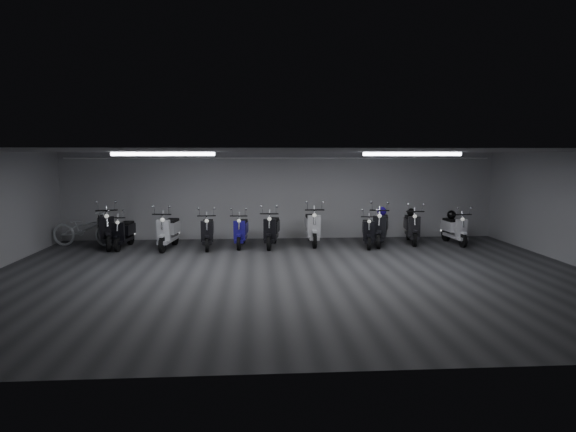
{
  "coord_description": "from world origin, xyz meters",
  "views": [
    {
      "loc": [
        -0.83,
        -10.8,
        2.71
      ],
      "look_at": [
        0.05,
        2.5,
        1.05
      ],
      "focal_mm": 30.48,
      "sensor_mm": 36.0,
      "label": 1
    }
  ],
  "objects": [
    {
      "name": "scooter_1",
      "position": [
        -4.69,
        3.59,
        0.6
      ],
      "size": [
        0.68,
        1.66,
        1.2
      ],
      "primitive_type": null,
      "rotation": [
        0.0,
        0.0,
        -0.09
      ],
      "color": "black",
      "rests_on": "floor"
    },
    {
      "name": "scooter_4",
      "position": [
        -1.27,
        3.58,
        0.62
      ],
      "size": [
        0.7,
        1.7,
        1.23
      ],
      "primitive_type": null,
      "rotation": [
        0.0,
        0.0,
        -0.09
      ],
      "color": "navy",
      "rests_on": "floor"
    },
    {
      "name": "floor",
      "position": [
        0.0,
        0.0,
        -0.01
      ],
      "size": [
        14.0,
        10.0,
        0.01
      ],
      "primitive_type": "cube",
      "color": "#313133",
      "rests_on": "ground"
    },
    {
      "name": "scooter_5",
      "position": [
        -0.36,
        3.51,
        0.66
      ],
      "size": [
        0.87,
        1.84,
        1.32
      ],
      "primitive_type": null,
      "rotation": [
        0.0,
        0.0,
        -0.16
      ],
      "color": "black",
      "rests_on": "floor"
    },
    {
      "name": "helmet_1",
      "position": [
        4.02,
        4.08,
        0.94
      ],
      "size": [
        0.25,
        0.25,
        0.25
      ],
      "primitive_type": "sphere",
      "color": "black",
      "rests_on": "scooter_9"
    },
    {
      "name": "scooter_7",
      "position": [
        2.5,
        3.34,
        0.6
      ],
      "size": [
        0.81,
        1.68,
        1.2
      ],
      "primitive_type": null,
      "rotation": [
        0.0,
        0.0,
        -0.18
      ],
      "color": "black",
      "rests_on": "floor"
    },
    {
      "name": "fluor_strip_right",
      "position": [
        3.0,
        1.0,
        2.74
      ],
      "size": [
        2.4,
        0.18,
        0.08
      ],
      "primitive_type": "cube",
      "color": "white",
      "rests_on": "ceiling"
    },
    {
      "name": "scooter_2",
      "position": [
        -3.37,
        3.41,
        0.67
      ],
      "size": [
        0.83,
        1.87,
        1.34
      ],
      "primitive_type": null,
      "rotation": [
        0.0,
        0.0,
        -0.13
      ],
      "color": "silver",
      "rests_on": "floor"
    },
    {
      "name": "back_wall",
      "position": [
        0.0,
        5.0,
        1.4
      ],
      "size": [
        14.0,
        0.01,
        2.8
      ],
      "primitive_type": "cube",
      "color": "#A1A1A4",
      "rests_on": "ground"
    },
    {
      "name": "fluor_strip_left",
      "position": [
        -3.0,
        1.0,
        2.74
      ],
      "size": [
        2.4,
        0.18,
        0.08
      ],
      "primitive_type": "cube",
      "color": "white",
      "rests_on": "ceiling"
    },
    {
      "name": "helmet_0",
      "position": [
        3.02,
        3.83,
        1.01
      ],
      "size": [
        0.28,
        0.28,
        0.28
      ],
      "primitive_type": "sphere",
      "color": "#1D0B7F",
      "rests_on": "scooter_8"
    },
    {
      "name": "scooter_10",
      "position": [
        5.22,
        3.57,
        0.61
      ],
      "size": [
        0.67,
        1.67,
        1.22
      ],
      "primitive_type": null,
      "rotation": [
        0.0,
        0.0,
        0.08
      ],
      "color": "silver",
      "rests_on": "floor"
    },
    {
      "name": "ceiling",
      "position": [
        0.0,
        0.0,
        2.8
      ],
      "size": [
        14.0,
        10.0,
        0.01
      ],
      "primitive_type": "cube",
      "color": "gray",
      "rests_on": "ground"
    },
    {
      "name": "front_wall",
      "position": [
        0.0,
        -5.0,
        1.4
      ],
      "size": [
        14.0,
        0.01,
        2.8
      ],
      "primitive_type": "cube",
      "color": "#A1A1A4",
      "rests_on": "ground"
    },
    {
      "name": "bicycle",
      "position": [
        -5.93,
        3.99,
        0.65
      ],
      "size": [
        2.09,
        1.01,
        1.3
      ],
      "primitive_type": "imported",
      "rotation": [
        0.0,
        0.0,
        1.41
      ],
      "color": "silver",
      "rests_on": "floor"
    },
    {
      "name": "scooter_0",
      "position": [
        -5.23,
        3.69,
        0.73
      ],
      "size": [
        1.3,
        2.07,
        1.46
      ],
      "primitive_type": null,
      "rotation": [
        0.0,
        0.0,
        0.36
      ],
      "color": "black",
      "rests_on": "floor"
    },
    {
      "name": "scooter_3",
      "position": [
        -2.24,
        3.41,
        0.64
      ],
      "size": [
        0.66,
        1.74,
        1.28
      ],
      "primitive_type": null,
      "rotation": [
        0.0,
        0.0,
        0.05
      ],
      "color": "black",
      "rests_on": "floor"
    },
    {
      "name": "scooter_9",
      "position": [
        3.98,
        3.84,
        0.66
      ],
      "size": [
        0.87,
        1.84,
        1.31
      ],
      "primitive_type": null,
      "rotation": [
        0.0,
        0.0,
        -0.16
      ],
      "color": "black",
      "rests_on": "floor"
    },
    {
      "name": "scooter_6",
      "position": [
        0.89,
        3.82,
        0.7
      ],
      "size": [
        0.66,
        1.9,
        1.41
      ],
      "primitive_type": null,
      "rotation": [
        0.0,
        0.0,
        -0.01
      ],
      "color": "silver",
      "rests_on": "floor"
    },
    {
      "name": "scooter_8",
      "position": [
        2.94,
        3.58,
        0.7
      ],
      "size": [
        1.21,
        1.98,
        1.4
      ],
      "primitive_type": null,
      "rotation": [
        0.0,
        0.0,
        -0.33
      ],
      "color": "black",
      "rests_on": "floor"
    },
    {
      "name": "helmet_2",
      "position": [
        5.21,
        3.8,
        0.89
      ],
      "size": [
        0.27,
        0.27,
        0.27
      ],
      "primitive_type": "sphere",
      "color": "black",
      "rests_on": "scooter_10"
    },
    {
      "name": "conduit",
      "position": [
        0.0,
        4.92,
        2.62
      ],
      "size": [
        13.6,
        0.05,
        0.05
      ],
      "primitive_type": "cylinder",
      "rotation": [
        0.0,
        1.57,
        0.0
      ],
      "color": "white",
      "rests_on": "back_wall"
    }
  ]
}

